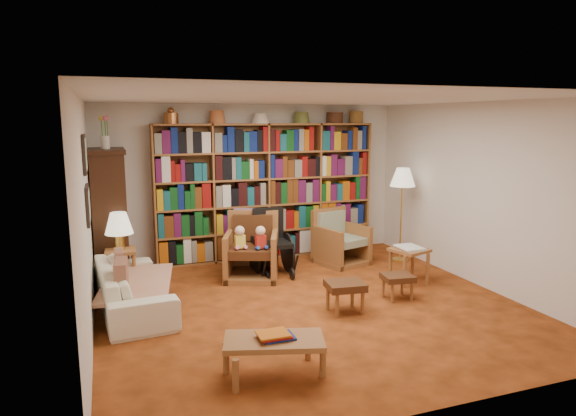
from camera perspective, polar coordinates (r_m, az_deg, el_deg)
name	(u,v)px	position (r m, az deg, el deg)	size (l,w,h in m)	color
floor	(309,305)	(6.46, 2.35, -10.69)	(5.00, 5.00, 0.00)	#A34719
ceiling	(311,99)	(6.06, 2.52, 12.04)	(5.00, 5.00, 0.00)	silver
wall_back	(252,182)	(8.48, -3.98, 2.94)	(5.00, 5.00, 0.00)	silver
wall_front	(437,258)	(3.99, 16.20, -5.33)	(5.00, 5.00, 0.00)	silver
wall_left	(86,219)	(5.70, -21.54, -1.14)	(5.00, 5.00, 0.00)	silver
wall_right	(480,195)	(7.44, 20.54, 1.37)	(5.00, 5.00, 0.00)	silver
bookshelf	(267,187)	(8.39, -2.34, 2.33)	(3.60, 0.30, 2.42)	#94572E
curio_cabinet	(109,213)	(7.71, -19.22, -0.51)	(0.50, 0.95, 2.40)	#33190D
framed_pictures	(86,180)	(5.94, -21.49, 2.95)	(0.03, 0.52, 0.97)	black
sofa	(133,287)	(6.50, -16.86, -8.44)	(0.74, 1.89, 0.55)	silver
sofa_throw	(137,285)	(6.49, -16.43, -8.20)	(0.78, 1.46, 0.04)	beige
cushion_left	(120,267)	(6.78, -18.21, -6.21)	(0.11, 0.35, 0.35)	maroon
cushion_right	(122,283)	(6.11, -17.99, -7.96)	(0.13, 0.41, 0.41)	maroon
side_table_lamp	(121,260)	(7.27, -18.08, -5.49)	(0.41, 0.41, 0.55)	#94572E
table_lamp	(119,225)	(7.16, -18.29, -1.75)	(0.37, 0.37, 0.50)	gold
armchair_leather	(250,250)	(7.50, -4.29, -4.69)	(1.01, 1.01, 0.95)	#94572E
armchair_sage	(339,242)	(8.24, 5.68, -3.83)	(0.88, 0.89, 0.85)	#94572E
wheelchair	(271,245)	(7.58, -1.89, -4.08)	(0.56, 0.78, 0.97)	black
floor_lamp	(403,181)	(8.33, 12.62, 2.95)	(0.40, 0.40, 1.51)	gold
side_table_papers	(409,254)	(7.37, 13.31, -5.04)	(0.56, 0.56, 0.52)	#94572E
footstool_a	(345,288)	(6.17, 6.37, -8.78)	(0.48, 0.42, 0.37)	#502E15
footstool_b	(398,279)	(6.73, 12.09, -7.74)	(0.42, 0.37, 0.32)	#502E15
coffee_table	(274,343)	(4.72, -1.56, -14.79)	(0.98, 0.68, 0.40)	#94572E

